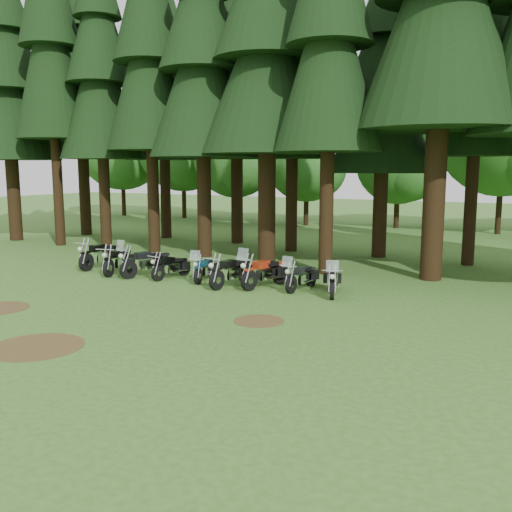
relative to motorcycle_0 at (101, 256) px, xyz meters
The scene contains 31 objects.
ground 7.08m from the motorcycle_0, 41.75° to the right, with size 120.00×120.00×0.00m, color #356620.
pine_front_0 14.99m from the motorcycle_0, 157.29° to the left, with size 5.49×5.49×16.17m.
pine_front_1 14.05m from the motorcycle_0, 148.66° to the left, with size 3.92×3.92×19.88m.
pine_front_2 11.46m from the motorcycle_0, 131.38° to the left, with size 4.32×4.32×16.22m.
pine_front_3 11.15m from the motorcycle_0, 101.99° to the left, with size 4.32×4.32×17.57m.
pine_front_4 10.60m from the motorcycle_0, 66.35° to the left, with size 4.95×4.95×16.33m.
pine_front_5 11.88m from the motorcycle_0, 41.64° to the left, with size 5.81×5.81×16.72m.
pine_front_6 13.32m from the motorcycle_0, 20.90° to the left, with size 4.15×4.15×16.75m.
pine_back_0 16.05m from the motorcycle_0, 137.75° to the left, with size 5.00×5.00×17.21m.
pine_back_1 13.91m from the motorcycle_0, 112.48° to the left, with size 4.52×4.52×16.22m.
pine_back_2 13.43m from the motorcycle_0, 84.77° to the left, with size 4.85×4.85×16.30m.
pine_back_3 13.28m from the motorcycle_0, 59.27° to the left, with size 4.35×4.35×16.20m.
pine_back_4 14.82m from the motorcycle_0, 42.57° to the left, with size 4.94×4.94×13.78m.
pine_back_5 18.18m from the motorcycle_0, 31.45° to the left, with size 3.94×3.94×16.33m.
decid_0 27.11m from the motorcycle_0, 129.30° to the left, with size 8.00×7.78×10.00m.
decid_1 24.22m from the motorcycle_0, 116.97° to the left, with size 7.91×7.69×9.88m.
decid_2 21.20m from the motorcycle_0, 104.43° to the left, with size 6.72×6.53×8.40m.
decid_3 20.82m from the motorcycle_0, 88.45° to the left, with size 6.12×5.95×7.65m.
decid_4 23.01m from the motorcycle_0, 72.43° to the left, with size 5.93×5.76×7.41m.
decid_5 25.65m from the motorcycle_0, 57.16° to the left, with size 8.45×8.21×10.56m.
dirt_patch_1 10.64m from the motorcycle_0, 23.28° to the right, with size 1.40×1.40×0.01m, color #4C3D1E.
dirt_patch_2 10.74m from the motorcycle_0, 54.24° to the right, with size 2.20×2.20×0.01m, color #4C3D1E.
motorcycle_0 is the anchor object (origin of this frame).
motorcycle_1 1.59m from the motorcycle_0, 21.81° to the right, with size 0.78×2.26×0.94m.
motorcycle_2 2.90m from the motorcycle_0, 10.22° to the right, with size 1.02×2.36×1.51m.
motorcycle_3 3.98m from the motorcycle_0, ahead, with size 0.41×1.97×0.80m.
motorcycle_4 5.34m from the motorcycle_0, ahead, with size 0.70×2.01×1.27m.
motorcycle_5 6.73m from the motorcycle_0, ahead, with size 0.44×2.33×0.95m.
motorcycle_6 7.81m from the motorcycle_0, ahead, with size 0.82×2.38×1.50m.
motorcycle_7 9.12m from the motorcycle_0, ahead, with size 0.46×2.06×1.29m.
motorcycle_8 10.34m from the motorcycle_0, ahead, with size 0.98×2.03×1.31m.
Camera 1 is at (11.69, -12.82, 4.16)m, focal length 40.00 mm.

